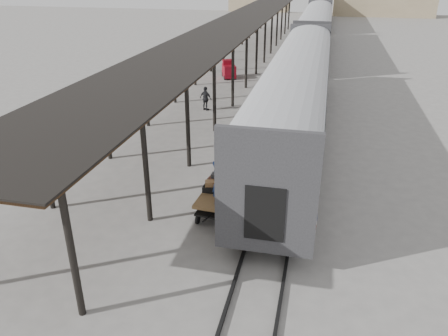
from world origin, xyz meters
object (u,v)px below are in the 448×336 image
object	(u,v)px
luggage_tug	(229,70)
porter	(218,182)
pedestrian	(206,99)
baggage_cart	(218,198)

from	to	relation	value
luggage_tug	porter	world-z (taller)	porter
porter	pedestrian	bearing A→B (deg)	25.70
porter	pedestrian	xyz separation A→B (m)	(-4.08, 13.29, -0.90)
baggage_cart	pedestrian	xyz separation A→B (m)	(-3.92, 12.64, 0.14)
luggage_tug	pedestrian	size ratio (longest dim) A/B	1.20
baggage_cart	pedestrian	bearing A→B (deg)	111.17
baggage_cart	porter	world-z (taller)	porter
luggage_tug	porter	distance (m)	23.01
baggage_cart	luggage_tug	size ratio (longest dim) A/B	1.31
luggage_tug	baggage_cart	bearing A→B (deg)	-99.89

